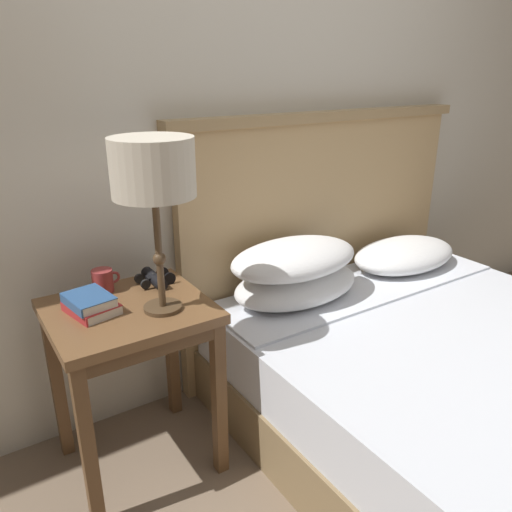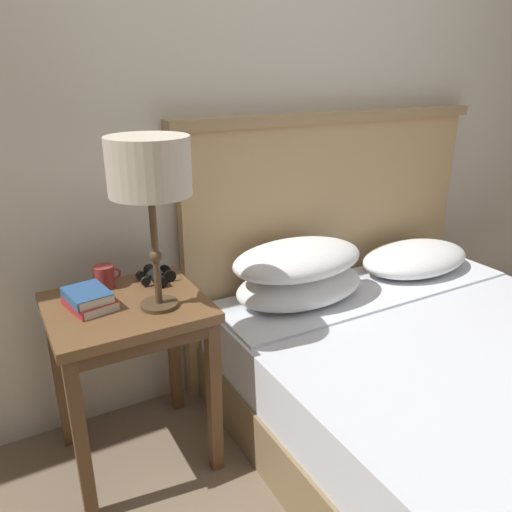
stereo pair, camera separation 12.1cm
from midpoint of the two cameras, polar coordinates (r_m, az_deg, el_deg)
name	(u,v)px [view 2 (the right image)]	position (r m, az deg, el deg)	size (l,w,h in m)	color
wall_back	(251,102)	(2.22, 1.02, 17.19)	(8.00, 0.06, 2.60)	beige
nightstand	(128,328)	(1.84, -12.58, -8.04)	(0.54, 0.49, 0.67)	brown
bed	(445,378)	(2.17, 22.37, -12.80)	(1.64, 1.84, 1.25)	olive
table_lamp	(149,171)	(1.60, -9.98, 9.56)	(0.26, 0.26, 0.58)	#4C3823
book_on_nightstand	(90,303)	(1.79, -16.66, -5.18)	(0.17, 0.20, 0.03)	silver
book_stacked_on_top	(87,295)	(1.77, -16.96, -4.30)	(0.15, 0.19, 0.03)	silver
binoculars_pair	(156,276)	(1.94, -9.68, -2.26)	(0.14, 0.16, 0.05)	black
coffee_mug	(105,277)	(1.92, -15.22, -2.30)	(0.10, 0.08, 0.08)	#993333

